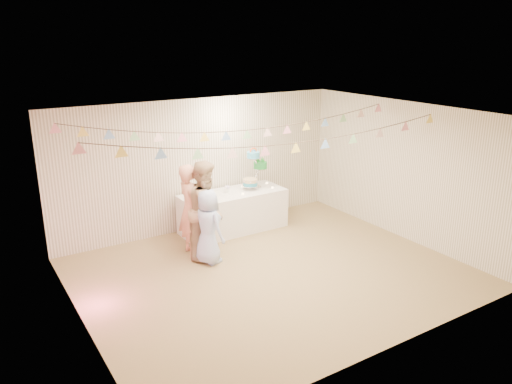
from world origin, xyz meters
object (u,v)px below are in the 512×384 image
person_adult_b (206,209)px  table (233,211)px  person_child (208,227)px  cake_stand (255,171)px  person_adult_a (190,210)px

person_adult_b → table: bearing=-7.5°
person_adult_b → person_child: 0.36m
person_child → person_adult_b: bearing=-33.8°
person_adult_b → person_child: (-0.11, -0.27, -0.21)m
cake_stand → person_adult_b: bearing=-150.9°
person_adult_a → person_adult_b: bearing=-131.4°
person_adult_a → person_adult_b: 0.30m
person_adult_b → person_child: person_adult_b is taller
cake_stand → person_child: cake_stand is taller
person_adult_b → cake_stand: bearing=-17.6°
table → cake_stand: cake_stand is taller
person_child → cake_stand: bearing=-68.2°
cake_stand → person_adult_b: (-1.54, -0.86, -0.28)m
table → cake_stand: bearing=5.2°
cake_stand → person_child: 2.05m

